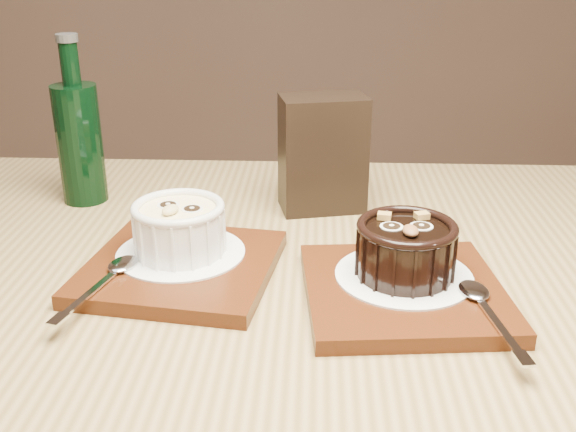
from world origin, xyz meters
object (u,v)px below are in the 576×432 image
tray_left (181,267)px  tray_right (403,292)px  ramekin_dark (406,247)px  green_bottle (79,139)px  table (292,373)px  ramekin_white (179,226)px  condiment_stand (323,154)px

tray_left → tray_right: 0.22m
ramekin_dark → green_bottle: (-0.36, 0.24, 0.03)m
table → ramekin_white: size_ratio=13.43×
table → green_bottle: (-0.26, 0.25, 0.17)m
ramekin_white → ramekin_dark: size_ratio=0.99×
table → tray_left: size_ratio=6.92×
tray_right → green_bottle: 0.45m
ramekin_white → condiment_stand: size_ratio=0.66×
tray_left → tray_right: bearing=-13.8°
tray_left → condiment_stand: bearing=49.0°
table → condiment_stand: 0.27m
green_bottle → table: bearing=-43.8°
tray_left → ramekin_white: ramekin_white is taller
table → tray_left: (-0.11, 0.04, 0.10)m
ramekin_white → green_bottle: (-0.15, 0.19, 0.03)m
tray_right → condiment_stand: size_ratio=1.29×
ramekin_white → tray_right: 0.23m
green_bottle → ramekin_dark: bearing=-33.7°
condiment_stand → green_bottle: (-0.30, 0.03, 0.01)m
ramekin_white → condiment_stand: 0.22m
tray_right → ramekin_dark: size_ratio=1.92×
condiment_stand → ramekin_white: bearing=-134.1°
tray_left → green_bottle: green_bottle is taller
table → ramekin_dark: ramekin_dark is taller
tray_right → condiment_stand: condiment_stand is taller
ramekin_dark → condiment_stand: size_ratio=0.67×
condiment_stand → tray_left: bearing=-131.0°
ramekin_dark → condiment_stand: 0.22m
green_bottle → ramekin_white: bearing=-52.4°
table → tray_right: (0.10, -0.01, 0.10)m
table → tray_right: bearing=-5.9°
tray_left → ramekin_white: bearing=95.8°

